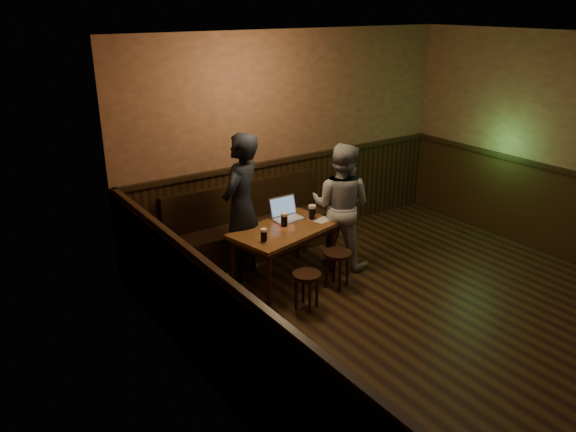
% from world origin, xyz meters
% --- Properties ---
extents(room, '(5.04, 6.04, 2.84)m').
position_xyz_m(room, '(0.00, 0.22, 1.20)').
color(room, black).
rests_on(room, ground).
extents(bench, '(2.20, 0.50, 0.95)m').
position_xyz_m(bench, '(-0.86, 2.75, 0.31)').
color(bench, black).
rests_on(bench, ground).
extents(pub_table, '(1.37, 0.97, 0.67)m').
position_xyz_m(pub_table, '(-0.86, 1.90, 0.58)').
color(pub_table, '#5C2E1A').
rests_on(pub_table, ground).
extents(stool_left, '(0.39, 0.39, 0.42)m').
position_xyz_m(stool_left, '(-1.03, 1.22, 0.33)').
color(stool_left, black).
rests_on(stool_left, ground).
extents(stool_right, '(0.43, 0.43, 0.44)m').
position_xyz_m(stool_right, '(-0.45, 1.42, 0.35)').
color(stool_right, black).
rests_on(stool_right, ground).
extents(pint_left, '(0.10, 0.10, 0.15)m').
position_xyz_m(pint_left, '(-1.26, 1.70, 0.74)').
color(pint_left, maroon).
rests_on(pint_left, pub_table).
extents(pint_mid, '(0.11, 0.11, 0.17)m').
position_xyz_m(pint_mid, '(-0.84, 1.94, 0.75)').
color(pint_mid, maroon).
rests_on(pint_mid, pub_table).
extents(pint_right, '(0.12, 0.12, 0.18)m').
position_xyz_m(pint_right, '(-0.43, 1.95, 0.76)').
color(pint_right, maroon).
rests_on(pint_right, pub_table).
extents(laptop, '(0.36, 0.29, 0.26)m').
position_xyz_m(laptop, '(-0.67, 2.15, 0.73)').
color(laptop, silver).
rests_on(laptop, pub_table).
extents(menu, '(0.25, 0.19, 0.00)m').
position_xyz_m(menu, '(-0.34, 1.85, 0.67)').
color(menu, silver).
rests_on(menu, pub_table).
extents(person_suit, '(0.77, 0.71, 1.76)m').
position_xyz_m(person_suit, '(-1.21, 2.27, 0.88)').
color(person_suit, black).
rests_on(person_suit, ground).
extents(person_grey, '(0.91, 0.96, 1.56)m').
position_xyz_m(person_grey, '(-0.05, 1.87, 0.78)').
color(person_grey, gray).
rests_on(person_grey, ground).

